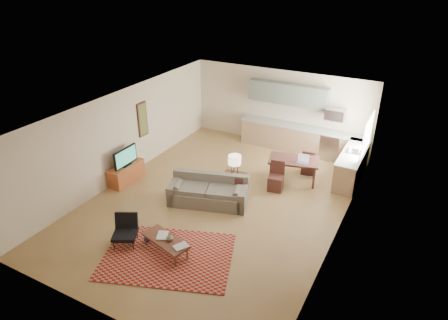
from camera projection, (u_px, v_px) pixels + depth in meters
The scene contains 25 objects.
room at pixel (219, 158), 10.51m from camera, with size 9.00×9.00×9.00m.
kitchen_counter_back at pixel (300, 139), 13.83m from camera, with size 4.26×0.64×0.92m, color #A27D5A, non-canonical shape.
kitchen_counter_right at pixel (352, 166), 12.04m from camera, with size 0.64×2.26×0.92m, color #A27D5A, non-canonical shape.
kitchen_range at pixel (331, 145), 13.37m from camera, with size 0.62×0.62×0.90m, color #A5A8AD.
kitchen_microwave at pixel (335, 114), 12.89m from camera, with size 0.62×0.40×0.35m, color #A5A8AD.
upper_cabinets at pixel (288, 94), 13.53m from camera, with size 2.80×0.34×0.70m, color slate.
window_right at pixel (368, 134), 11.43m from camera, with size 0.02×1.40×1.05m, color white.
wall_art_left at pixel (143, 119), 12.48m from camera, with size 0.06×0.42×1.10m, color olive, non-canonical shape.
triptych at pixel (278, 97), 13.90m from camera, with size 1.70×0.04×0.50m, color #F0E7C0, non-canonical shape.
rug at pixel (168, 256), 9.04m from camera, with size 2.88×1.99×0.02m, color maroon.
sofa at pixel (208, 191), 10.86m from camera, with size 2.22×0.97×0.77m, color #676053, non-canonical shape.
coffee_table at pixel (166, 246), 9.10m from camera, with size 1.22×0.48×0.37m, color #4E281A, non-canonical shape.
book_a at pixel (157, 235), 9.13m from camera, with size 0.36×0.40×0.03m, color maroon.
book_b at pixel (178, 244), 8.87m from camera, with size 0.36×0.39×0.02m, color navy.
vase at pixel (170, 237), 8.95m from camera, with size 0.18×0.18×0.17m, color black.
armchair at pixel (125, 232), 9.28m from camera, with size 0.62×0.62×0.71m, color black, non-canonical shape.
tv_credenza at pixel (126, 173), 11.99m from camera, with size 0.46×1.21×0.56m, color #974522, non-canonical shape.
tv at pixel (125, 157), 11.73m from camera, with size 0.09×0.93×0.56m, color black, non-canonical shape.
console_table at pixel (234, 185), 11.17m from camera, with size 0.62×0.42×0.73m, color #3D1F1A, non-canonical shape.
table_lamp at pixel (235, 165), 10.88m from camera, with size 0.35×0.35×0.58m, color beige, non-canonical shape.
dining_table at pixel (293, 170), 11.97m from camera, with size 1.45×0.83×0.74m, color #3D1F1A, non-canonical shape.
dining_chair_near at pixel (276, 177), 11.49m from camera, with size 0.41×0.43×0.87m, color #3D1F1A, non-canonical shape.
dining_chair_far at pixel (309, 161), 12.40m from camera, with size 0.39×0.41×0.82m, color #3D1F1A, non-canonical shape.
laptop at pixel (303, 159), 11.55m from camera, with size 0.31×0.23×0.23m, color #A5A8AD, non-canonical shape.
soap_bottle at pixel (350, 149), 11.76m from camera, with size 0.10×0.10×0.19m, color #F0E7C0.
Camera 1 is at (4.57, -8.24, 6.02)m, focal length 32.00 mm.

